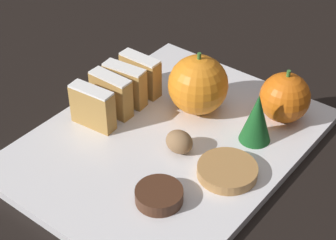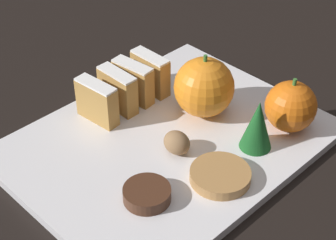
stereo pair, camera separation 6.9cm
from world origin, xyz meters
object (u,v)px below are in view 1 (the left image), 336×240
(orange_far, at_px, (285,98))
(walnut, at_px, (179,142))
(chocolate_cookie, at_px, (159,195))
(orange_near, at_px, (198,85))

(orange_far, xyz_separation_m, walnut, (-0.07, -0.14, -0.02))
(walnut, bearing_deg, chocolate_cookie, -67.55)
(orange_near, bearing_deg, chocolate_cookie, -68.06)
(orange_far, xyz_separation_m, chocolate_cookie, (-0.03, -0.22, -0.03))
(orange_far, distance_m, chocolate_cookie, 0.22)
(orange_near, relative_size, chocolate_cookie, 1.63)
(orange_far, height_order, chocolate_cookie, orange_far)
(chocolate_cookie, bearing_deg, walnut, 112.45)
(orange_near, xyz_separation_m, orange_far, (0.10, 0.05, -0.01))
(walnut, bearing_deg, orange_near, 111.45)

